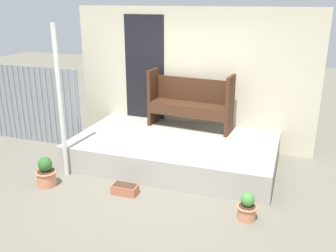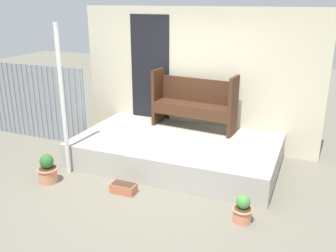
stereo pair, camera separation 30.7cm
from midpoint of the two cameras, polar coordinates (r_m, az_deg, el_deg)
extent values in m
plane|color=#706B5B|center=(5.79, -0.77, -9.29)|extent=(24.00, 24.00, 0.00)
cube|color=#A8A399|center=(6.51, 2.67, -3.81)|extent=(3.42, 1.96, 0.44)
cube|color=beige|center=(7.11, 5.58, 7.18)|extent=(4.62, 0.06, 2.60)
cube|color=black|center=(7.37, -1.55, 8.88)|extent=(0.80, 0.02, 2.00)
cube|color=gray|center=(8.14, -20.22, 3.67)|extent=(2.99, 0.02, 1.51)
cylinder|color=gray|center=(8.51, -23.13, 3.94)|extent=(0.04, 0.04, 1.51)
cylinder|color=gray|center=(8.43, -22.52, 3.87)|extent=(0.04, 0.04, 1.51)
cylinder|color=gray|center=(8.34, -21.91, 3.81)|extent=(0.04, 0.04, 1.51)
cylinder|color=gray|center=(8.26, -21.28, 3.74)|extent=(0.04, 0.04, 1.51)
cylinder|color=gray|center=(8.17, -20.64, 3.67)|extent=(0.04, 0.04, 1.51)
cylinder|color=gray|center=(8.09, -19.99, 3.60)|extent=(0.04, 0.04, 1.51)
cylinder|color=gray|center=(8.01, -19.32, 3.53)|extent=(0.04, 0.04, 1.51)
cylinder|color=gray|center=(7.93, -18.64, 3.45)|extent=(0.04, 0.04, 1.51)
cylinder|color=gray|center=(7.85, -17.95, 3.37)|extent=(0.04, 0.04, 1.51)
cylinder|color=gray|center=(7.77, -17.24, 3.29)|extent=(0.04, 0.04, 1.51)
cylinder|color=gray|center=(7.69, -16.51, 3.21)|extent=(0.04, 0.04, 1.51)
cylinder|color=gray|center=(7.62, -15.78, 3.13)|extent=(0.04, 0.04, 1.51)
cylinder|color=gray|center=(7.54, -15.03, 3.04)|extent=(0.04, 0.04, 1.51)
cylinder|color=gray|center=(7.47, -14.26, 2.95)|extent=(0.04, 0.04, 1.51)
cylinder|color=gray|center=(7.40, -13.48, 2.86)|extent=(0.04, 0.04, 1.51)
cylinder|color=gray|center=(7.33, -12.68, 2.77)|extent=(0.04, 0.04, 1.51)
cylinder|color=gray|center=(7.26, -11.87, 2.67)|extent=(0.04, 0.04, 1.51)
cylinder|color=silver|center=(6.00, -14.35, 3.52)|extent=(0.07, 0.07, 2.40)
cube|color=#422616|center=(7.12, -0.33, 4.51)|extent=(0.10, 0.40, 1.05)
cube|color=#422616|center=(6.57, 11.22, 2.92)|extent=(0.10, 0.40, 1.05)
cube|color=#422616|center=(6.83, 5.20, 3.18)|extent=(1.46, 0.53, 0.04)
cube|color=#422616|center=(6.69, 4.56, 1.93)|extent=(1.43, 0.16, 0.17)
cube|color=#422616|center=(6.93, 5.84, 5.44)|extent=(1.43, 0.17, 0.44)
cylinder|color=tan|center=(6.13, -16.43, -7.21)|extent=(0.28, 0.28, 0.24)
torus|color=tan|center=(6.08, -16.52, -6.31)|extent=(0.32, 0.32, 0.02)
cylinder|color=#422D1E|center=(6.08, -16.54, -6.18)|extent=(0.26, 0.26, 0.01)
ellipsoid|color=#2D6628|center=(6.03, -16.64, -5.20)|extent=(0.21, 0.21, 0.23)
cylinder|color=tan|center=(5.06, 13.01, -13.09)|extent=(0.24, 0.24, 0.19)
torus|color=tan|center=(5.01, 13.08, -12.27)|extent=(0.27, 0.27, 0.02)
cylinder|color=#422D1E|center=(5.01, 13.10, -12.12)|extent=(0.22, 0.22, 0.01)
ellipsoid|color=#478C3D|center=(4.96, 13.18, -11.21)|extent=(0.18, 0.18, 0.19)
cube|color=#B76647|center=(5.63, -5.23, -9.44)|extent=(0.38, 0.19, 0.14)
cube|color=#422D1E|center=(5.59, -5.26, -8.76)|extent=(0.33, 0.16, 0.01)
camera|label=1|loc=(0.15, -88.46, 0.53)|focal=40.00mm
camera|label=2|loc=(0.15, 91.54, -0.53)|focal=40.00mm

